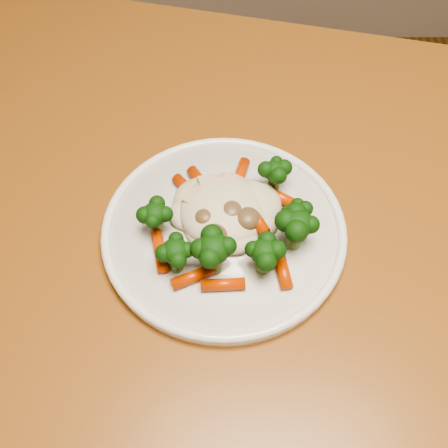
{
  "coord_description": "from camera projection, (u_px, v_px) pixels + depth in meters",
  "views": [
    {
      "loc": [
        -0.08,
        -0.17,
        1.23
      ],
      "look_at": [
        -0.08,
        0.15,
        0.77
      ],
      "focal_mm": 45.0,
      "sensor_mm": 36.0,
      "label": 1
    }
  ],
  "objects": [
    {
      "name": "dining_table",
      "position": [
        267.0,
        299.0,
        0.66
      ],
      "size": [
        1.3,
        1.01,
        0.75
      ],
      "rotation": [
        0.0,
        0.0,
        -0.23
      ],
      "color": "brown",
      "rests_on": "ground"
    },
    {
      "name": "plate",
      "position": [
        224.0,
        232.0,
        0.58
      ],
      "size": [
        0.25,
        0.25,
        0.01
      ],
      "primitive_type": "cylinder",
      "color": "white",
      "rests_on": "dining_table"
    },
    {
      "name": "meal",
      "position": [
        231.0,
        221.0,
        0.56
      ],
      "size": [
        0.18,
        0.16,
        0.05
      ],
      "color": "beige",
      "rests_on": "plate"
    }
  ]
}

